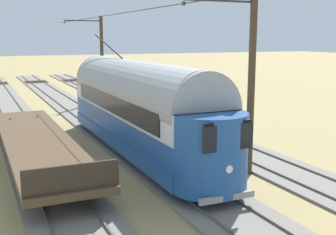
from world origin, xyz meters
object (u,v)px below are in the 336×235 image
flatcar_adjacent (38,142)px  catenary_pole_mid_near (249,81)px  catenary_pole_foreground (101,58)px  switch_stand (142,94)px  track_end_bumper (128,100)px  vintage_streetcar (137,106)px

flatcar_adjacent → catenary_pole_mid_near: (-7.27, 5.37, 2.84)m
catenary_pole_foreground → catenary_pole_mid_near: (0.00, 20.84, 0.00)m
switch_stand → track_end_bumper: (1.42, 0.45, -0.30)m
catenary_pole_foreground → flatcar_adjacent: bearing=64.8°
track_end_bumper → catenary_pole_foreground: bearing=-48.9°
track_end_bumper → catenary_pole_mid_near: bearing=85.2°
vintage_streetcar → track_end_bumper: size_ratio=8.77×
catenary_pole_foreground → vintage_streetcar: bearing=80.0°
catenary_pole_foreground → track_end_bumper: size_ratio=3.92×
catenary_pole_foreground → catenary_pole_mid_near: 20.84m
switch_stand → track_end_bumper: 1.52m
flatcar_adjacent → switch_stand: 17.44m
catenary_pole_mid_near → vintage_streetcar: bearing=-59.1°
flatcar_adjacent → track_end_bumper: size_ratio=8.33×
flatcar_adjacent → catenary_pole_foreground: bearing=-115.2°
vintage_streetcar → catenary_pole_mid_near: size_ratio=2.24×
track_end_bumper → switch_stand: bearing=-162.5°
catenary_pole_foreground → switch_stand: 4.48m
catenary_pole_mid_near → switch_stand: size_ratio=5.71×
catenary_pole_mid_near → catenary_pole_foreground: bearing=-90.0°
flatcar_adjacent → switch_stand: (-10.29, -14.08, -0.16)m
flatcar_adjacent → catenary_pole_mid_near: 9.47m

